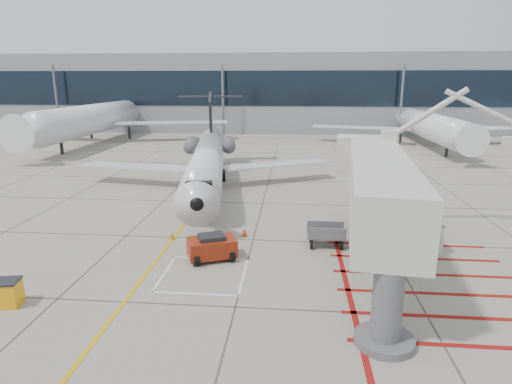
# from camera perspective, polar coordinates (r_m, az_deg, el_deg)

# --- Properties ---
(ground_plane) EXTENTS (260.00, 260.00, 0.00)m
(ground_plane) POSITION_cam_1_polar(r_m,az_deg,el_deg) (22.53, -1.37, -10.06)
(ground_plane) COLOR gray
(ground_plane) RESTS_ON ground
(regional_jet) EXTENTS (28.29, 33.48, 7.90)m
(regional_jet) POSITION_cam_1_polar(r_m,az_deg,el_deg) (35.44, -6.82, 5.70)
(regional_jet) COLOR silver
(regional_jet) RESTS_ON ground_plane
(jet_bridge) EXTENTS (11.14, 19.94, 7.61)m
(jet_bridge) POSITION_cam_1_polar(r_m,az_deg,el_deg) (21.85, 16.06, -0.82)
(jet_bridge) COLOR silver
(jet_bridge) RESTS_ON ground_plane
(pushback_tug) EXTENTS (2.94, 2.42, 1.48)m
(pushback_tug) POSITION_cam_1_polar(r_m,az_deg,el_deg) (23.39, -5.91, -7.21)
(pushback_tug) COLOR maroon
(pushback_tug) RESTS_ON ground_plane
(spill_bin) EXTENTS (1.50, 1.14, 1.18)m
(spill_bin) POSITION_cam_1_polar(r_m,az_deg,el_deg) (21.75, -30.66, -11.51)
(spill_bin) COLOR #FEA90E
(spill_bin) RESTS_ON ground_plane
(baggage_cart) EXTENTS (2.19, 1.39, 1.38)m
(baggage_cart) POSITION_cam_1_polar(r_m,az_deg,el_deg) (25.38, 9.32, -5.67)
(baggage_cart) COLOR #58585D
(baggage_cart) RESTS_ON ground_plane
(ground_power_unit) EXTENTS (2.24, 1.45, 1.69)m
(ground_power_unit) POSITION_cam_1_polar(r_m,az_deg,el_deg) (25.98, 21.04, -5.63)
(ground_power_unit) COLOR beige
(ground_power_unit) RESTS_ON ground_plane
(cone_nose) EXTENTS (0.32, 0.32, 0.45)m
(cone_nose) POSITION_cam_1_polar(r_m,az_deg,el_deg) (26.76, -11.18, -5.73)
(cone_nose) COLOR orange
(cone_nose) RESTS_ON ground_plane
(cone_side) EXTENTS (0.36, 0.36, 0.50)m
(cone_side) POSITION_cam_1_polar(r_m,az_deg,el_deg) (26.78, -1.56, -5.36)
(cone_side) COLOR #DE3D0B
(cone_side) RESTS_ON ground_plane
(terminal_building) EXTENTS (180.00, 28.00, 14.00)m
(terminal_building) POSITION_cam_1_polar(r_m,az_deg,el_deg) (90.68, 10.19, 12.95)
(terminal_building) COLOR gray
(terminal_building) RESTS_ON ground_plane
(terminal_glass_band) EXTENTS (180.00, 0.10, 6.00)m
(terminal_glass_band) POSITION_cam_1_polar(r_m,az_deg,el_deg) (76.67, 11.12, 13.38)
(terminal_glass_band) COLOR black
(terminal_glass_band) RESTS_ON ground_plane
(bg_aircraft_b) EXTENTS (39.35, 43.72, 13.12)m
(bg_aircraft_b) POSITION_cam_1_polar(r_m,az_deg,el_deg) (73.01, -19.92, 11.60)
(bg_aircraft_b) COLOR silver
(bg_aircraft_b) RESTS_ON ground_plane
(bg_aircraft_c) EXTENTS (32.76, 36.40, 10.92)m
(bg_aircraft_c) POSITION_cam_1_polar(r_m,az_deg,el_deg) (69.17, 21.61, 10.41)
(bg_aircraft_c) COLOR silver
(bg_aircraft_c) RESTS_ON ground_plane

